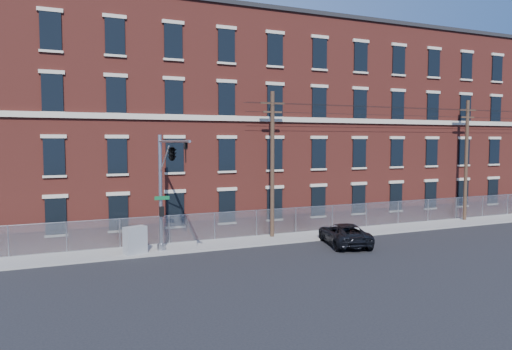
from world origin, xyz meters
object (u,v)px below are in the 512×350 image
at_px(utility_pole_near, 272,161).
at_px(utility_cabinet, 135,240).
at_px(pickup_truck, 344,234).
at_px(traffic_signal_mast, 169,165).

bearing_deg(utility_pole_near, utility_cabinet, -171.71).
relative_size(pickup_truck, utility_cabinet, 3.19).
relative_size(utility_pole_near, pickup_truck, 1.95).
bearing_deg(utility_cabinet, pickup_truck, -30.83).
bearing_deg(utility_cabinet, traffic_signal_mast, -71.57).
xyz_separation_m(traffic_signal_mast, utility_pole_near, (8.00, 3.42, -0.05)).
relative_size(utility_pole_near, utility_cabinet, 6.22).
relative_size(traffic_signal_mast, pickup_truck, 1.36).
distance_m(pickup_truck, utility_cabinet, 13.18).
xyz_separation_m(utility_pole_near, utility_cabinet, (-9.61, -1.40, -4.41)).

